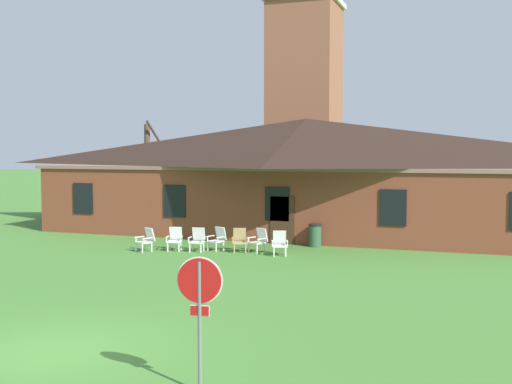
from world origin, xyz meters
The scene contains 13 objects.
ground_plane centered at (0.00, 0.00, 0.00)m, with size 200.00×200.00×0.00m, color #477F33.
brick_building centered at (0.00, 20.52, 2.92)m, with size 26.03×10.40×5.74m.
dome_tower centered at (-3.81, 34.68, 9.63)m, with size 5.18×5.18×20.92m.
stop_sign centered at (3.71, -0.95, 1.64)m, with size 0.80×0.16×2.33m.
lawn_chair_by_porch centered at (-4.44, 11.78, 0.50)m, with size 0.82×0.85×0.96m.
lawn_chair_near_door centered at (-3.44, 12.38, 0.50)m, with size 0.74×0.79×0.96m.
lawn_chair_left_end centered at (-2.47, 12.49, 0.50)m, with size 0.71×0.74×0.96m.
lawn_chair_middle centered at (-1.79, 12.99, 0.50)m, with size 0.78×0.82×0.96m.
lawn_chair_right_end centered at (-0.80, 12.93, 0.50)m, with size 0.79×0.83×0.96m.
lawn_chair_far_side centered at (-0.05, 13.16, 0.50)m, with size 0.81×0.85×0.96m.
lawn_chair_under_eave centered at (0.98, 12.67, 0.50)m, with size 0.76×0.81×0.96m.
bare_tree_beside_building centered at (-11.40, 24.46, 3.05)m, with size 1.23×1.15×6.02m.
trash_bin centered at (1.79, 15.23, 0.50)m, with size 0.56×0.56×0.98m.
Camera 1 is at (7.98, -10.33, 4.11)m, focal length 43.34 mm.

